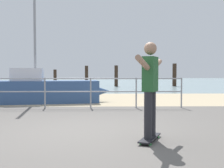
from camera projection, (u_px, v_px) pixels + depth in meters
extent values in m
cube|color=#605B56|center=(79.00, 145.00, 4.47)|extent=(24.00, 10.00, 0.04)
cube|color=tan|center=(97.00, 99.00, 12.46)|extent=(24.00, 6.00, 0.04)
cube|color=#849EA3|center=(104.00, 81.00, 40.43)|extent=(72.00, 50.00, 0.04)
cylinder|color=gray|center=(45.00, 93.00, 9.01)|extent=(0.05, 0.05, 1.05)
cylinder|color=gray|center=(91.00, 93.00, 9.04)|extent=(0.05, 0.05, 1.05)
cylinder|color=gray|center=(136.00, 93.00, 9.07)|extent=(0.05, 0.05, 1.05)
cylinder|color=gray|center=(181.00, 93.00, 9.10)|extent=(0.05, 0.05, 1.05)
cylinder|color=gray|center=(22.00, 79.00, 8.98)|extent=(10.84, 0.04, 0.04)
cylinder|color=gray|center=(22.00, 92.00, 9.00)|extent=(10.84, 0.04, 0.04)
cube|color=#335184|center=(43.00, 92.00, 10.75)|extent=(4.56, 2.06, 0.90)
cone|color=#335184|center=(97.00, 91.00, 11.13)|extent=(1.20, 0.93, 0.77)
cylinder|color=gray|center=(35.00, 25.00, 10.60)|extent=(0.10, 0.10, 4.43)
cube|color=silver|center=(27.00, 75.00, 10.62)|extent=(1.32, 1.07, 0.50)
cube|color=black|center=(150.00, 138.00, 4.65)|extent=(0.51, 0.81, 0.02)
cylinder|color=#3FBF59|center=(150.00, 136.00, 4.94)|extent=(0.05, 0.07, 0.06)
cylinder|color=#3FBF59|center=(158.00, 137.00, 4.88)|extent=(0.05, 0.07, 0.06)
cylinder|color=#3FBF59|center=(141.00, 144.00, 4.43)|extent=(0.05, 0.07, 0.06)
cylinder|color=#3FBF59|center=(150.00, 145.00, 4.37)|extent=(0.05, 0.07, 0.06)
cylinder|color=#26262B|center=(152.00, 113.00, 4.75)|extent=(0.14, 0.14, 0.80)
cylinder|color=#26262B|center=(148.00, 115.00, 4.53)|extent=(0.14, 0.14, 0.80)
cube|color=#26592D|center=(150.00, 74.00, 4.61)|extent=(0.33, 0.41, 0.60)
sphere|color=#9E755B|center=(150.00, 49.00, 4.59)|extent=(0.22, 0.22, 0.22)
cylinder|color=#9E755B|center=(156.00, 65.00, 5.01)|extent=(0.31, 0.54, 0.23)
cylinder|color=#9E755B|center=(143.00, 63.00, 4.19)|extent=(0.31, 0.54, 0.23)
cylinder|color=#332319|center=(22.00, 79.00, 22.48)|extent=(0.28, 0.28, 1.43)
cylinder|color=#332319|center=(55.00, 78.00, 23.09)|extent=(0.27, 0.27, 1.53)
cylinder|color=#332319|center=(87.00, 76.00, 23.85)|extent=(0.30, 0.30, 1.88)
cylinder|color=#332319|center=(116.00, 76.00, 24.17)|extent=(0.32, 0.32, 1.92)
cylinder|color=#332319|center=(148.00, 77.00, 22.78)|extent=(0.38, 0.38, 1.77)
cylinder|color=#332319|center=(174.00, 75.00, 24.35)|extent=(0.36, 0.36, 2.10)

